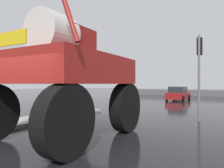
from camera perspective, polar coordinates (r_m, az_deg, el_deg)
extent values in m
plane|color=black|center=(21.36, 17.49, -4.86)|extent=(120.00, 120.00, 0.00)
cube|color=#B2AFA8|center=(10.63, -21.94, -9.35)|extent=(1.66, 9.94, 0.15)
cylinder|color=black|center=(9.65, -13.11, -5.31)|extent=(0.49, 1.82, 1.82)
cylinder|color=black|center=(7.92, 3.81, -6.46)|extent=(0.49, 1.82, 1.82)
cylinder|color=black|center=(5.14, -12.47, -9.97)|extent=(0.49, 1.82, 1.82)
cube|color=maroon|center=(7.35, -12.89, 3.66)|extent=(3.66, 4.09, 0.92)
cube|color=maroon|center=(7.79, -10.80, 10.78)|extent=(1.22, 1.39, 1.06)
cylinder|color=silver|center=(7.10, -16.11, 13.19)|extent=(1.40, 1.20, 1.38)
cylinder|color=maroon|center=(5.27, -13.00, 21.47)|extent=(0.89, 0.14, 2.04)
cube|color=yellow|center=(6.09, -26.11, 11.18)|extent=(1.21, 0.06, 0.36)
cube|color=maroon|center=(24.10, 17.77, -3.05)|extent=(1.91, 4.18, 0.70)
cube|color=#23282D|center=(23.93, 17.68, -1.47)|extent=(1.67, 2.18, 0.64)
cylinder|color=black|center=(25.64, 16.73, -3.38)|extent=(0.21, 0.61, 0.60)
cylinder|color=black|center=(25.22, 20.44, -3.44)|extent=(0.21, 0.61, 0.60)
cylinder|color=black|center=(23.07, 14.85, -3.75)|extent=(0.21, 0.61, 0.60)
cylinder|color=black|center=(22.60, 18.96, -3.83)|extent=(0.21, 0.61, 0.60)
cylinder|color=slate|center=(14.38, -10.87, 0.85)|extent=(0.11, 0.11, 4.03)
cube|color=black|center=(14.64, -10.31, 6.71)|extent=(0.24, 0.32, 0.84)
sphere|color=#390503|center=(14.82, -9.83, 7.68)|extent=(0.17, 0.17, 0.17)
sphere|color=orange|center=(14.78, -9.83, 6.64)|extent=(0.17, 0.17, 0.17)
sphere|color=black|center=(14.75, -9.83, 5.60)|extent=(0.17, 0.17, 0.17)
cylinder|color=slate|center=(10.96, 22.81, 1.53)|extent=(0.11, 0.11, 4.19)
cube|color=black|center=(11.32, 22.95, 9.50)|extent=(0.24, 0.32, 0.84)
sphere|color=#390503|center=(11.56, 23.06, 10.66)|extent=(0.17, 0.17, 0.17)
sphere|color=orange|center=(11.51, 23.06, 9.34)|extent=(0.17, 0.17, 0.17)
sphere|color=black|center=(11.47, 23.07, 8.01)|extent=(0.17, 0.17, 0.17)
cylinder|color=#473828|center=(20.26, -10.18, 1.40)|extent=(0.33, 0.33, 4.61)
ellipsoid|color=brown|center=(20.60, -10.18, 10.47)|extent=(2.70, 2.70, 2.29)
cube|color=#59595B|center=(33.72, 22.14, -2.32)|extent=(25.07, 0.24, 0.90)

